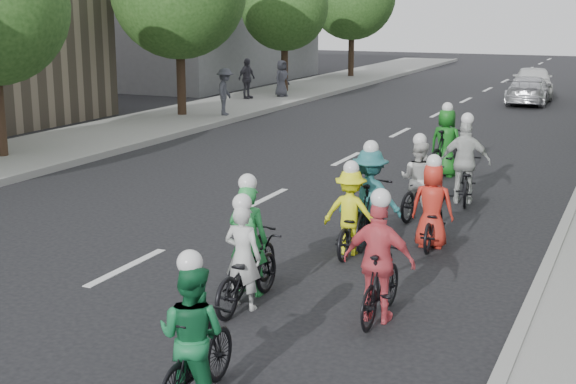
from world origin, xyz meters
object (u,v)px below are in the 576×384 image
Objects in this scene: cyclist_1 at (195,347)px; cyclist_4 at (433,215)px; cyclist_3 at (380,272)px; spectator_1 at (247,78)px; spectator_0 at (225,92)px; follow_car_trail at (532,81)px; cyclist_0 at (246,269)px; spectator_2 at (282,78)px; cyclist_5 at (250,252)px; cyclist_2 at (351,220)px; cyclist_9 at (446,148)px; cyclist_7 at (370,205)px; cyclist_8 at (465,172)px; follow_car_lead at (529,90)px; cyclist_6 at (419,187)px.

cyclist_1 reaches higher than cyclist_4.
cyclist_3 is 1.04× the size of spectator_1.
cyclist_1 is at bearing -167.62° from spectator_0.
cyclist_1 is at bearing 70.60° from cyclist_3.
cyclist_1 is 30.63m from follow_car_trail.
cyclist_3 is (1.80, 0.28, 0.12)m from cyclist_0.
spectator_2 is (-11.42, 18.73, 0.38)m from cyclist_4.
cyclist_0 is 0.54m from cyclist_5.
cyclist_3 is 27.74m from follow_car_trail.
cyclist_9 is at bearing -93.20° from cyclist_2.
cyclist_0 is at bearing -165.95° from spectator_0.
cyclist_4 is 21.94m from spectator_2.
cyclist_7 is 24.52m from follow_car_trail.
spectator_0 is at bearing -23.28° from cyclist_9.
follow_car_lead is (-1.23, 18.24, -0.07)m from cyclist_8.
cyclist_0 is 3.50m from cyclist_7.
spectator_0 is (-9.12, 16.18, 0.47)m from cyclist_0.
spectator_1 is at bearing -67.01° from cyclist_1.
cyclist_1 is at bearing -140.15° from spectator_2.
spectator_1 reaches higher than cyclist_0.
cyclist_1 is 12.33m from cyclist_9.
cyclist_7 is (0.13, 0.58, 0.14)m from cyclist_2.
cyclist_1 is 5.53m from cyclist_2.
cyclist_8 is at bearing -106.23° from cyclist_7.
follow_car_trail is at bearing -53.06° from spectator_0.
follow_car_lead is (-0.27, 22.52, 0.01)m from cyclist_2.
follow_car_trail is 11.19m from spectator_2.
cyclist_7 reaches higher than cyclist_6.
cyclist_5 is 1.12× the size of spectator_2.
cyclist_3 reaches higher than cyclist_1.
cyclist_2 is 0.98× the size of spectator_1.
cyclist_9 is at bearing -124.42° from spectator_2.
follow_car_lead is (-1.60, 25.10, -0.07)m from cyclist_3.
follow_car_trail is 12.75m from spectator_1.
cyclist_6 is 4.06m from cyclist_9.
cyclist_6 is 1.19× the size of spectator_2.
spectator_1 is 1.69m from spectator_2.
spectator_0 reaches higher than cyclist_6.
cyclist_0 is at bearing 67.40° from cyclist_8.
cyclist_1 is 0.95× the size of cyclist_5.
spectator_0 reaches higher than cyclist_3.
follow_car_lead is 10.42m from spectator_2.
cyclist_6 is 1.09× the size of spectator_1.
cyclist_8 reaches higher than cyclist_2.
spectator_0 is 5.27m from spectator_1.
follow_car_trail is at bearing -90.20° from cyclist_4.
cyclist_2 is 0.61m from cyclist_7.
spectator_0 is at bearing 42.98° from follow_car_trail.
follow_car_lead is 2.59m from follow_car_trail.
cyclist_9 is (-0.17, 6.22, -0.04)m from cyclist_7.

